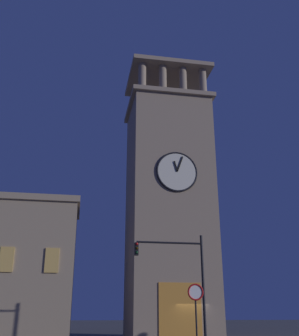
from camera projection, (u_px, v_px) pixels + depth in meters
clocktower at (169, 206)px, 34.93m from camera, size 7.44×6.82×25.71m
traffic_signal_near at (182, 271)px, 23.88m from camera, size 4.22×0.41×6.38m
no_horn_sign at (196, 298)px, 18.92m from camera, size 0.78×0.14×3.17m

